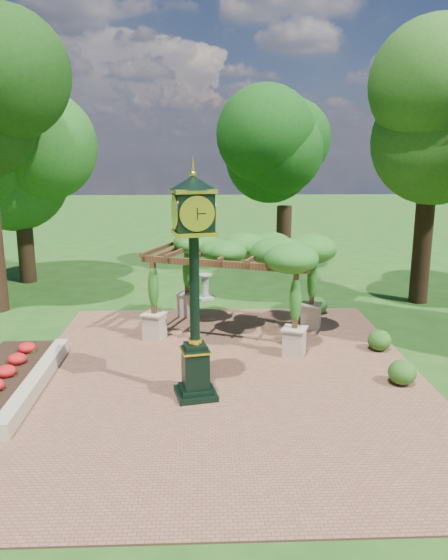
{
  "coord_description": "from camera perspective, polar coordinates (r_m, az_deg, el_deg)",
  "views": [
    {
      "loc": [
        -0.57,
        -11.88,
        5.62
      ],
      "look_at": [
        0.0,
        2.5,
        2.2
      ],
      "focal_mm": 35.0,
      "sensor_mm": 36.0,
      "label": 1
    }
  ],
  "objects": [
    {
      "name": "tree_west_far",
      "position": [
        24.86,
        -20.74,
        12.41
      ],
      "size": [
        4.36,
        4.36,
        8.11
      ],
      "color": "black",
      "rests_on": "ground"
    },
    {
      "name": "sundial",
      "position": [
        21.08,
        -1.99,
        -0.88
      ],
      "size": [
        0.71,
        0.71,
        0.99
      ],
      "rotation": [
        0.0,
        0.0,
        0.39
      ],
      "color": "gray",
      "rests_on": "ground"
    },
    {
      "name": "shrub_back",
      "position": [
        19.44,
        9.81,
        -2.61
      ],
      "size": [
        0.72,
        0.72,
        0.58
      ],
      "primitive_type": "ellipsoid",
      "rotation": [
        0.0,
        0.0,
        -0.12
      ],
      "color": "#2A6A1E",
      "rests_on": "brick_plaza"
    },
    {
      "name": "ground",
      "position": [
        13.15,
        0.44,
        -11.93
      ],
      "size": [
        120.0,
        120.0,
        0.0
      ],
      "primitive_type": "plane",
      "color": "#1E4714",
      "rests_on": "ground"
    },
    {
      "name": "brick_plaza",
      "position": [
        14.05,
        0.24,
        -10.11
      ],
      "size": [
        10.0,
        12.0,
        0.04
      ],
      "primitive_type": "cube",
      "color": "brown",
      "rests_on": "ground"
    },
    {
      "name": "pedestal_clock",
      "position": [
        12.04,
        -3.13,
        1.22
      ],
      "size": [
        1.21,
        1.21,
        5.17
      ],
      "rotation": [
        0.0,
        0.0,
        0.21
      ],
      "color": "black",
      "rests_on": "brick_plaza"
    },
    {
      "name": "shrub_front",
      "position": [
        14.18,
        18.12,
        -9.16
      ],
      "size": [
        0.76,
        0.76,
        0.61
      ],
      "primitive_type": "ellipsoid",
      "rotation": [
        0.0,
        0.0,
        -0.13
      ],
      "color": "#275418",
      "rests_on": "brick_plaza"
    },
    {
      "name": "shrub_mid",
      "position": [
        16.3,
        15.94,
        -6.06
      ],
      "size": [
        0.77,
        0.77,
        0.6
      ],
      "primitive_type": "ellipsoid",
      "rotation": [
        0.0,
        0.0,
        -0.17
      ],
      "color": "#255317",
      "rests_on": "brick_plaza"
    },
    {
      "name": "border_wall",
      "position": [
        14.1,
        -18.99,
        -10.01
      ],
      "size": [
        0.35,
        5.0,
        0.4
      ],
      "primitive_type": "cube",
      "color": "#C6B793",
      "rests_on": "ground"
    },
    {
      "name": "tree_east_far",
      "position": [
        21.42,
        20.97,
        15.18
      ],
      "size": [
        4.13,
        4.13,
        9.65
      ],
      "color": "black",
      "rests_on": "ground"
    },
    {
      "name": "pergola",
      "position": [
        16.53,
        1.2,
        2.76
      ],
      "size": [
        5.76,
        4.69,
        3.13
      ],
      "rotation": [
        0.0,
        0.0,
        -0.37
      ],
      "color": "#C2AE90",
      "rests_on": "brick_plaza"
    },
    {
      "name": "tree_north",
      "position": [
        26.38,
        6.47,
        12.74
      ],
      "size": [
        4.01,
        4.01,
        7.85
      ],
      "color": "#372116",
      "rests_on": "ground"
    }
  ]
}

